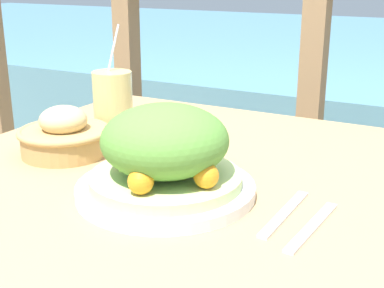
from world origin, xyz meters
The scene contains 7 objects.
patio_table centered at (0.00, 0.00, 0.64)m, with size 1.00×0.94×0.73m.
railing_fence centered at (0.00, 0.77, 0.77)m, with size 2.80×0.08×1.13m.
salad_plate centered at (0.01, -0.11, 0.80)m, with size 0.30×0.30×0.15m.
drink_glass centered at (-0.26, 0.11, 0.81)m, with size 0.09×0.09×0.25m.
bread_basket centered at (-0.28, -0.03, 0.77)m, with size 0.19×0.19×0.10m.
fork centered at (0.21, -0.09, 0.74)m, with size 0.02×0.18×0.00m.
knife centered at (0.26, -0.12, 0.74)m, with size 0.03×0.18×0.00m.
Camera 1 is at (0.44, -0.82, 1.10)m, focal length 50.00 mm.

